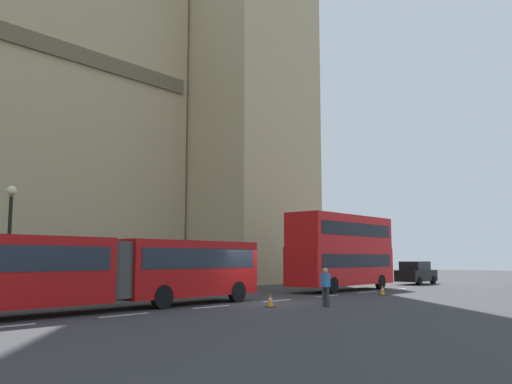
{
  "coord_description": "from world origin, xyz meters",
  "views": [
    {
      "loc": [
        -20.27,
        -17.13,
        2.1
      ],
      "look_at": [
        4.01,
        3.36,
        5.95
      ],
      "focal_mm": 38.52,
      "sensor_mm": 36.0,
      "label": 1
    }
  ],
  "objects_px": {
    "pedestrian_near_cones": "(326,286)",
    "sedan_lead": "(416,273)",
    "double_decker_bus": "(342,249)",
    "traffic_cone_west": "(270,300)",
    "articulated_bus": "(108,267)",
    "street_lamp": "(9,236)",
    "traffic_cone_middle": "(383,290)"
  },
  "relations": [
    {
      "from": "pedestrian_near_cones",
      "to": "sedan_lead",
      "type": "bearing_deg",
      "value": 14.63
    },
    {
      "from": "double_decker_bus",
      "to": "traffic_cone_west",
      "type": "distance_m",
      "value": 13.4
    },
    {
      "from": "double_decker_bus",
      "to": "pedestrian_near_cones",
      "type": "bearing_deg",
      "value": -152.13
    },
    {
      "from": "pedestrian_near_cones",
      "to": "traffic_cone_west",
      "type": "bearing_deg",
      "value": 130.57
    },
    {
      "from": "articulated_bus",
      "to": "street_lamp",
      "type": "xyz_separation_m",
      "value": [
        -1.96,
        4.51,
        1.31
      ]
    },
    {
      "from": "traffic_cone_west",
      "to": "street_lamp",
      "type": "xyz_separation_m",
      "value": [
        -7.57,
        8.49,
        2.77
      ]
    },
    {
      "from": "sedan_lead",
      "to": "traffic_cone_middle",
      "type": "xyz_separation_m",
      "value": [
        -13.99,
        -4.17,
        -0.63
      ]
    },
    {
      "from": "sedan_lead",
      "to": "traffic_cone_west",
      "type": "relative_size",
      "value": 7.59
    },
    {
      "from": "sedan_lead",
      "to": "traffic_cone_west",
      "type": "xyz_separation_m",
      "value": [
        -24.17,
        -4.07,
        -0.63
      ]
    },
    {
      "from": "articulated_bus",
      "to": "traffic_cone_middle",
      "type": "xyz_separation_m",
      "value": [
        15.8,
        -4.08,
        -1.46
      ]
    },
    {
      "from": "street_lamp",
      "to": "double_decker_bus",
      "type": "bearing_deg",
      "value": -12.61
    },
    {
      "from": "traffic_cone_middle",
      "to": "pedestrian_near_cones",
      "type": "relative_size",
      "value": 0.34
    },
    {
      "from": "articulated_bus",
      "to": "traffic_cone_middle",
      "type": "distance_m",
      "value": 16.38
    },
    {
      "from": "sedan_lead",
      "to": "street_lamp",
      "type": "relative_size",
      "value": 0.83
    },
    {
      "from": "sedan_lead",
      "to": "traffic_cone_middle",
      "type": "bearing_deg",
      "value": -163.4
    },
    {
      "from": "traffic_cone_west",
      "to": "pedestrian_near_cones",
      "type": "xyz_separation_m",
      "value": [
        1.57,
        -1.83,
        0.63
      ]
    },
    {
      "from": "sedan_lead",
      "to": "double_decker_bus",
      "type": "bearing_deg",
      "value": -179.57
    },
    {
      "from": "traffic_cone_middle",
      "to": "street_lamp",
      "type": "distance_m",
      "value": 19.92
    },
    {
      "from": "double_decker_bus",
      "to": "traffic_cone_west",
      "type": "relative_size",
      "value": 16.47
    },
    {
      "from": "traffic_cone_middle",
      "to": "pedestrian_near_cones",
      "type": "xyz_separation_m",
      "value": [
        -8.61,
        -1.73,
        0.63
      ]
    },
    {
      "from": "articulated_bus",
      "to": "pedestrian_near_cones",
      "type": "height_order",
      "value": "articulated_bus"
    },
    {
      "from": "double_decker_bus",
      "to": "sedan_lead",
      "type": "xyz_separation_m",
      "value": [
        11.61,
        0.09,
        -1.79
      ]
    },
    {
      "from": "traffic_cone_middle",
      "to": "pedestrian_near_cones",
      "type": "distance_m",
      "value": 8.81
    },
    {
      "from": "articulated_bus",
      "to": "traffic_cone_west",
      "type": "distance_m",
      "value": 7.04
    },
    {
      "from": "double_decker_bus",
      "to": "sedan_lead",
      "type": "distance_m",
      "value": 11.75
    },
    {
      "from": "traffic_cone_west",
      "to": "traffic_cone_middle",
      "type": "xyz_separation_m",
      "value": [
        10.18,
        -0.1,
        0.0
      ]
    },
    {
      "from": "traffic_cone_west",
      "to": "double_decker_bus",
      "type": "bearing_deg",
      "value": 17.58
    },
    {
      "from": "traffic_cone_west",
      "to": "pedestrian_near_cones",
      "type": "relative_size",
      "value": 0.34
    },
    {
      "from": "sedan_lead",
      "to": "traffic_cone_middle",
      "type": "height_order",
      "value": "sedan_lead"
    },
    {
      "from": "articulated_bus",
      "to": "traffic_cone_middle",
      "type": "relative_size",
      "value": 27.46
    },
    {
      "from": "traffic_cone_west",
      "to": "pedestrian_near_cones",
      "type": "height_order",
      "value": "pedestrian_near_cones"
    },
    {
      "from": "sedan_lead",
      "to": "pedestrian_near_cones",
      "type": "distance_m",
      "value": 23.36
    }
  ]
}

